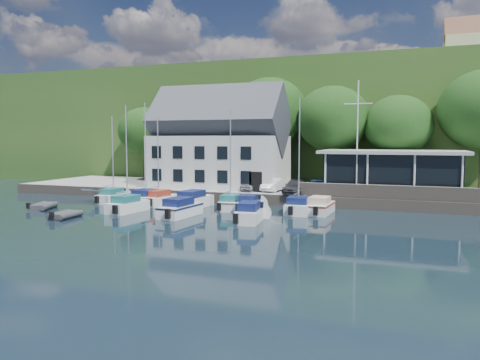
{
  "coord_description": "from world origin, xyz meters",
  "views": [
    {
      "loc": [
        12.81,
        -30.63,
        6.17
      ],
      "look_at": [
        -1.84,
        9.0,
        2.46
      ],
      "focal_mm": 35.0,
      "sensor_mm": 36.0,
      "label": 1
    }
  ],
  "objects_px": {
    "car_blue": "(317,186)",
    "boat_r2_2": "(180,207)",
    "club_pavilion": "(392,172)",
    "boat_r2_3": "(250,212)",
    "boat_r1_7": "(320,205)",
    "dinghy_0": "(44,205)",
    "boat_r1_4": "(230,163)",
    "harbor_building": "(219,147)",
    "boat_r1_5": "(249,203)",
    "car_dgrey": "(295,187)",
    "boat_r1_2": "(158,158)",
    "boat_r1_6": "(299,161)",
    "car_silver": "(251,185)",
    "boat_r1_3": "(193,199)",
    "flagpole": "(357,138)",
    "boat_r1_0": "(113,159)",
    "dinghy_1": "(65,214)",
    "car_white": "(276,185)",
    "boat_r2_1": "(127,160)",
    "boat_r1_1": "(146,157)"
  },
  "relations": [
    {
      "from": "car_blue",
      "to": "boat_r2_2",
      "type": "relative_size",
      "value": 0.64
    },
    {
      "from": "club_pavilion",
      "to": "boat_r2_3",
      "type": "bearing_deg",
      "value": -124.16
    },
    {
      "from": "boat_r1_7",
      "to": "dinghy_0",
      "type": "height_order",
      "value": "boat_r1_7"
    },
    {
      "from": "boat_r1_4",
      "to": "dinghy_0",
      "type": "bearing_deg",
      "value": -170.24
    },
    {
      "from": "harbor_building",
      "to": "club_pavilion",
      "type": "height_order",
      "value": "harbor_building"
    },
    {
      "from": "boat_r1_5",
      "to": "dinghy_0",
      "type": "xyz_separation_m",
      "value": [
        -17.38,
        -5.44,
        -0.35
      ]
    },
    {
      "from": "boat_r1_5",
      "to": "boat_r2_3",
      "type": "xyz_separation_m",
      "value": [
        1.84,
        -5.15,
        0.06
      ]
    },
    {
      "from": "car_dgrey",
      "to": "car_blue",
      "type": "xyz_separation_m",
      "value": [
        1.91,
        0.97,
        0.03
      ]
    },
    {
      "from": "boat_r1_2",
      "to": "boat_r1_5",
      "type": "relative_size",
      "value": 1.67
    },
    {
      "from": "car_blue",
      "to": "boat_r1_6",
      "type": "height_order",
      "value": "boat_r1_6"
    },
    {
      "from": "car_silver",
      "to": "boat_r1_3",
      "type": "xyz_separation_m",
      "value": [
        -3.36,
        -6.26,
        -0.79
      ]
    },
    {
      "from": "harbor_building",
      "to": "flagpole",
      "type": "relative_size",
      "value": 1.38
    },
    {
      "from": "boat_r1_2",
      "to": "boat_r2_3",
      "type": "height_order",
      "value": "boat_r1_2"
    },
    {
      "from": "harbor_building",
      "to": "boat_r1_7",
      "type": "distance_m",
      "value": 16.16
    },
    {
      "from": "boat_r1_3",
      "to": "boat_r2_2",
      "type": "xyz_separation_m",
      "value": [
        1.22,
        -4.84,
        -0.02
      ]
    },
    {
      "from": "car_silver",
      "to": "boat_r2_2",
      "type": "height_order",
      "value": "car_silver"
    },
    {
      "from": "car_silver",
      "to": "boat_r1_7",
      "type": "xyz_separation_m",
      "value": [
        8.07,
        -5.81,
        -0.85
      ]
    },
    {
      "from": "harbor_building",
      "to": "boat_r1_6",
      "type": "relative_size",
      "value": 1.64
    },
    {
      "from": "car_silver",
      "to": "boat_r1_0",
      "type": "distance_m",
      "value": 13.8
    },
    {
      "from": "car_dgrey",
      "to": "boat_r1_6",
      "type": "relative_size",
      "value": 0.52
    },
    {
      "from": "boat_r1_7",
      "to": "dinghy_0",
      "type": "relative_size",
      "value": 1.91
    },
    {
      "from": "club_pavilion",
      "to": "boat_r2_3",
      "type": "distance_m",
      "value": 17.02
    },
    {
      "from": "car_blue",
      "to": "flagpole",
      "type": "distance_m",
      "value": 5.89
    },
    {
      "from": "boat_r1_2",
      "to": "dinghy_1",
      "type": "relative_size",
      "value": 3.1
    },
    {
      "from": "boat_r2_3",
      "to": "boat_r1_6",
      "type": "bearing_deg",
      "value": 55.16
    },
    {
      "from": "boat_r1_4",
      "to": "dinghy_1",
      "type": "distance_m",
      "value": 14.12
    },
    {
      "from": "car_white",
      "to": "dinghy_1",
      "type": "bearing_deg",
      "value": -115.35
    },
    {
      "from": "boat_r1_3",
      "to": "boat_r2_1",
      "type": "distance_m",
      "value": 6.99
    },
    {
      "from": "boat_r1_4",
      "to": "boat_r1_5",
      "type": "distance_m",
      "value": 3.83
    },
    {
      "from": "flagpole",
      "to": "boat_r1_1",
      "type": "xyz_separation_m",
      "value": [
        -18.69,
        -5.6,
        -1.76
      ]
    },
    {
      "from": "boat_r1_0",
      "to": "boat_r2_2",
      "type": "relative_size",
      "value": 1.34
    },
    {
      "from": "boat_r2_2",
      "to": "dinghy_1",
      "type": "bearing_deg",
      "value": -149.74
    },
    {
      "from": "harbor_building",
      "to": "boat_r2_1",
      "type": "xyz_separation_m",
      "value": [
        -2.69,
        -13.7,
        -0.9
      ]
    },
    {
      "from": "harbor_building",
      "to": "car_dgrey",
      "type": "distance_m",
      "value": 10.84
    },
    {
      "from": "boat_r2_3",
      "to": "dinghy_1",
      "type": "bearing_deg",
      "value": -173.88
    },
    {
      "from": "dinghy_0",
      "to": "car_silver",
      "type": "bearing_deg",
      "value": 18.82
    },
    {
      "from": "boat_r2_1",
      "to": "boat_r1_0",
      "type": "bearing_deg",
      "value": 141.44
    },
    {
      "from": "dinghy_1",
      "to": "car_dgrey",
      "type": "bearing_deg",
      "value": 39.73
    },
    {
      "from": "boat_r1_0",
      "to": "boat_r1_1",
      "type": "height_order",
      "value": "boat_r1_1"
    },
    {
      "from": "boat_r1_4",
      "to": "car_dgrey",
      "type": "bearing_deg",
      "value": 42.06
    },
    {
      "from": "boat_r1_0",
      "to": "harbor_building",
      "type": "bearing_deg",
      "value": 44.89
    },
    {
      "from": "boat_r1_3",
      "to": "boat_r1_5",
      "type": "xyz_separation_m",
      "value": [
        5.4,
        -0.03,
        -0.09
      ]
    },
    {
      "from": "boat_r1_2",
      "to": "dinghy_0",
      "type": "bearing_deg",
      "value": -136.77
    },
    {
      "from": "boat_r1_1",
      "to": "boat_r2_1",
      "type": "height_order",
      "value": "boat_r1_1"
    },
    {
      "from": "club_pavilion",
      "to": "boat_r1_5",
      "type": "bearing_deg",
      "value": -142.09
    },
    {
      "from": "boat_r1_1",
      "to": "boat_r1_6",
      "type": "distance_m",
      "value": 14.7
    },
    {
      "from": "boat_r1_7",
      "to": "boat_r1_0",
      "type": "bearing_deg",
      "value": -178.19
    },
    {
      "from": "harbor_building",
      "to": "boat_r1_3",
      "type": "bearing_deg",
      "value": -82.08
    },
    {
      "from": "car_dgrey",
      "to": "boat_r1_7",
      "type": "height_order",
      "value": "car_dgrey"
    },
    {
      "from": "boat_r2_2",
      "to": "dinghy_0",
      "type": "bearing_deg",
      "value": -172.42
    }
  ]
}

